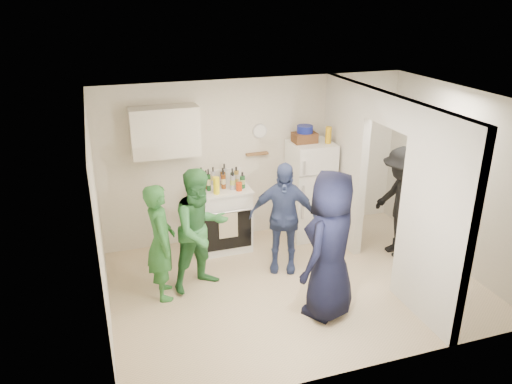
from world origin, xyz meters
The scene contains 39 objects.
floor centered at (0.00, 0.00, 0.00)m, with size 4.80×4.80×0.00m, color beige.
wall_back centered at (0.00, 1.70, 1.25)m, with size 4.80×4.80×0.00m, color silver.
wall_front centered at (0.00, -1.70, 1.25)m, with size 4.80×4.80×0.00m, color silver.
wall_left centered at (-2.40, 0.00, 1.25)m, with size 3.40×3.40×0.00m, color silver.
wall_right centered at (2.40, 0.00, 1.25)m, with size 3.40×3.40×0.00m, color silver.
ceiling centered at (0.00, 0.00, 2.50)m, with size 4.80×4.80×0.00m, color white.
partition_pier_back centered at (1.20, 1.10, 1.25)m, with size 0.12×1.20×2.50m, color silver.
partition_pier_front centered at (1.20, -1.10, 1.25)m, with size 0.12×1.20×2.50m, color silver.
partition_header centered at (1.20, 0.00, 2.30)m, with size 0.12×1.00×0.40m, color silver.
stove centered at (-0.66, 1.37, 0.49)m, with size 0.82×0.68×0.98m, color white.
upper_cabinet centered at (-1.40, 1.52, 1.85)m, with size 0.95×0.34×0.70m, color silver.
fridge centered at (0.77, 1.34, 0.77)m, with size 0.64×0.62×1.55m, color white.
wicker_basket centered at (0.67, 1.39, 1.62)m, with size 0.35×0.25×0.15m, color brown.
blue_bowl centered at (0.67, 1.39, 1.75)m, with size 0.24×0.24×0.11m, color navy.
yellow_cup_stack_top centered at (0.99, 1.24, 1.67)m, with size 0.09×0.09×0.25m, color #EAB113.
wall_clock centered at (0.05, 1.68, 1.70)m, with size 0.22×0.22×0.03m, color white.
spice_shelf centered at (0.00, 1.65, 1.35)m, with size 0.35×0.08×0.03m, color olive.
nook_window centered at (2.38, 0.20, 1.65)m, with size 0.03×0.70×0.80m, color black.
nook_window_frame centered at (2.36, 0.20, 1.65)m, with size 0.04×0.76×0.86m, color white.
nook_valance centered at (2.34, 0.20, 2.00)m, with size 0.04×0.82×0.18m, color white.
yellow_cup_stack_stove centered at (-0.78, 1.15, 1.10)m, with size 0.09×0.09×0.25m, color yellow.
red_cup centered at (-0.44, 1.17, 1.04)m, with size 0.09×0.09×0.12m, color red.
person_green_left centered at (-1.70, 0.32, 0.77)m, with size 0.56×0.37×1.53m, color #317A3C.
person_green_center centered at (-1.18, 0.38, 0.82)m, with size 0.80×0.62×1.65m, color #3C8A4F.
person_denim centered at (-0.02, 0.48, 0.79)m, with size 0.93×0.39×1.58m, color #364877.
person_navy centered at (0.14, -0.67, 0.91)m, with size 0.89×0.58×1.83m, color black.
person_nook centered at (1.76, 0.35, 0.83)m, with size 1.07×0.62×1.66m, color black.
bottle_a centered at (-0.92, 1.47, 1.13)m, with size 0.07×0.07×0.30m, color #5C2912.
bottle_b centered at (-0.85, 1.31, 1.14)m, with size 0.06×0.06×0.33m, color #17471D.
bottle_c centered at (-0.73, 1.52, 1.12)m, with size 0.06×0.06×0.28m, color silver.
bottle_d centered at (-0.63, 1.32, 1.12)m, with size 0.07×0.07×0.28m, color brown.
bottle_e centered at (-0.55, 1.56, 1.13)m, with size 0.07×0.07×0.29m, color #B5BDC9.
bottle_f centered at (-0.47, 1.40, 1.11)m, with size 0.06×0.06×0.27m, color #143826.
bottle_g centered at (-0.38, 1.50, 1.10)m, with size 0.07×0.07×0.25m, color #A68336.
bottle_h centered at (-0.97, 1.24, 1.10)m, with size 0.06×0.06×0.25m, color silver.
bottle_i centered at (-0.59, 1.47, 1.11)m, with size 0.08×0.08×0.26m, color #542D0E.
bottle_j centered at (-0.36, 1.26, 1.10)m, with size 0.08×0.08×0.24m, color #1B5026.
bottle_k centered at (-0.87, 1.39, 1.12)m, with size 0.06×0.06×0.28m, color brown.
bottle_l centered at (-0.51, 1.25, 1.12)m, with size 0.08×0.08×0.28m, color #8E8F9C.
Camera 1 is at (-2.29, -5.30, 3.67)m, focal length 35.00 mm.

